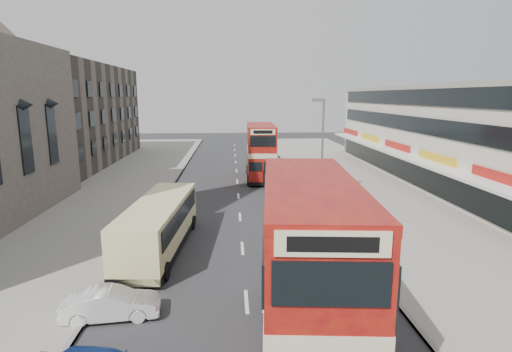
# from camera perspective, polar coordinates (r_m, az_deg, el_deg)

# --- Properties ---
(ground) EXTENTS (160.00, 160.00, 0.00)m
(ground) POSITION_cam_1_polar(r_m,az_deg,el_deg) (15.87, -1.04, -20.55)
(ground) COLOR #28282B
(ground) RESTS_ON ground
(road_surface) EXTENTS (12.00, 90.00, 0.01)m
(road_surface) POSITION_cam_1_polar(r_m,az_deg,el_deg) (34.51, -2.48, -2.83)
(road_surface) COLOR #28282B
(road_surface) RESTS_ON ground
(pavement_right) EXTENTS (12.00, 90.00, 0.15)m
(pavement_right) POSITION_cam_1_polar(r_m,az_deg,el_deg) (36.71, 16.62, -2.33)
(pavement_right) COLOR gray
(pavement_right) RESTS_ON ground
(pavement_left) EXTENTS (12.00, 90.00, 0.15)m
(pavement_left) POSITION_cam_1_polar(r_m,az_deg,el_deg) (36.34, -21.78, -2.80)
(pavement_left) COLOR gray
(pavement_left) RESTS_ON ground
(kerb_left) EXTENTS (0.20, 90.00, 0.16)m
(kerb_left) POSITION_cam_1_polar(r_m,az_deg,el_deg) (34.94, -12.54, -2.80)
(kerb_left) COLOR gray
(kerb_left) RESTS_ON ground
(kerb_right) EXTENTS (0.20, 90.00, 0.16)m
(kerb_right) POSITION_cam_1_polar(r_m,az_deg,el_deg) (35.13, 7.53, -2.55)
(kerb_right) COLOR gray
(kerb_right) RESTS_ON ground
(brick_terrace) EXTENTS (14.00, 28.00, 12.00)m
(brick_terrace) POSITION_cam_1_polar(r_m,az_deg,el_deg) (55.83, -26.33, 7.61)
(brick_terrace) COLOR #66594C
(brick_terrace) RESTS_ON ground
(commercial_row) EXTENTS (9.90, 46.20, 9.30)m
(commercial_row) POSITION_cam_1_polar(r_m,az_deg,el_deg) (41.15, 26.51, 4.91)
(commercial_row) COLOR beige
(commercial_row) RESTS_ON ground
(street_lamp) EXTENTS (1.00, 0.20, 8.12)m
(street_lamp) POSITION_cam_1_polar(r_m,az_deg,el_deg) (32.47, 9.14, 4.73)
(street_lamp) COLOR slate
(street_lamp) RESTS_ON ground
(bus_main) EXTENTS (3.59, 10.38, 5.60)m
(bus_main) POSITION_cam_1_polar(r_m,az_deg,el_deg) (13.39, 7.40, -12.66)
(bus_main) COLOR black
(bus_main) RESTS_ON ground
(bus_second) EXTENTS (2.87, 9.73, 5.33)m
(bus_second) POSITION_cam_1_polar(r_m,az_deg,el_deg) (41.13, 0.67, 3.42)
(bus_second) COLOR black
(bus_second) RESTS_ON ground
(coach) EXTENTS (3.16, 9.82, 2.56)m
(coach) POSITION_cam_1_polar(r_m,az_deg,el_deg) (22.86, -13.37, -6.53)
(coach) COLOR black
(coach) RESTS_ON ground
(car_left_front) EXTENTS (3.69, 1.64, 1.18)m
(car_left_front) POSITION_cam_1_polar(r_m,az_deg,el_deg) (17.11, -19.52, -16.46)
(car_left_front) COLOR white
(car_left_front) RESTS_ON ground
(car_right_a) EXTENTS (4.20, 2.09, 1.17)m
(car_right_a) POSITION_cam_1_polar(r_m,az_deg,el_deg) (31.84, 7.25, -3.03)
(car_right_a) COLOR maroon
(car_right_a) RESTS_ON ground
(car_right_b) EXTENTS (4.69, 2.36, 1.27)m
(car_right_b) POSITION_cam_1_polar(r_m,az_deg,el_deg) (38.13, 4.63, -0.54)
(car_right_b) COLOR #BC4212
(car_right_b) RESTS_ON ground
(pedestrian_near) EXTENTS (0.60, 0.42, 1.59)m
(pedestrian_near) POSITION_cam_1_polar(r_m,az_deg,el_deg) (28.79, 13.44, -4.05)
(pedestrian_near) COLOR gray
(pedestrian_near) RESTS_ON pavement_right
(pedestrian_far) EXTENTS (0.99, 0.49, 1.63)m
(pedestrian_far) POSITION_cam_1_polar(r_m,az_deg,el_deg) (44.39, 9.09, 1.45)
(pedestrian_far) COLOR gray
(pedestrian_far) RESTS_ON pavement_right
(cyclist) EXTENTS (0.89, 2.02, 2.13)m
(cyclist) POSITION_cam_1_polar(r_m,az_deg,el_deg) (35.56, 3.39, -1.26)
(cyclist) COLOR gray
(cyclist) RESTS_ON ground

